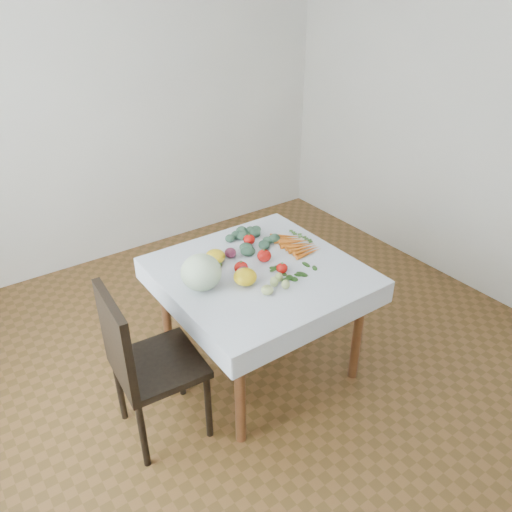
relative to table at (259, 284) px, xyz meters
The scene contains 19 objects.
ground 0.65m from the table, ahead, with size 4.00×4.00×0.00m, color brown.
back_wall 2.12m from the table, 90.00° to the left, with size 4.00×0.04×2.70m, color silver.
table is the anchor object (origin of this frame).
tablecloth 0.10m from the table, ahead, with size 1.12×1.12×0.01m, color white.
chair 0.85m from the table, behind, with size 0.47×0.47×0.98m.
cabbage 0.43m from the table, behind, with size 0.23×0.23×0.21m, color beige.
tomato_a 0.18m from the table, 165.52° to the left, with size 0.08×0.08×0.07m, color red.
tomato_b 0.35m from the table, 66.31° to the left, with size 0.08×0.08×0.07m, color red.
tomato_c 0.19m from the table, 50.20° to the right, with size 0.07×0.07×0.06m, color red.
tomato_d 0.17m from the table, 37.03° to the left, with size 0.09×0.09×0.08m, color red.
heirloom_back 0.31m from the table, 128.34° to the left, with size 0.12×0.12×0.09m, color yellow.
heirloom_front 0.23m from the table, 152.69° to the right, with size 0.13×0.13×0.09m, color yellow.
onion_a 0.27m from the table, 105.34° to the left, with size 0.07×0.07×0.06m, color #581931.
onion_b 0.19m from the table, behind, with size 0.08×0.08×0.06m, color #581931.
tomatillo_cluster 0.25m from the table, 101.59° to the right, with size 0.11×0.15×0.05m.
carrot_bunch 0.39m from the table, 13.83° to the left, with size 0.21×0.36×0.03m.
kale_bunch 0.38m from the table, 62.12° to the left, with size 0.33×0.32×0.05m.
basil_bunch 0.24m from the table, 37.42° to the right, with size 0.26×0.18×0.01m.
dill_bunch 0.32m from the table, 153.97° to the left, with size 0.23×0.21×0.02m.
Camera 1 is at (-1.49, -2.06, 2.34)m, focal length 35.00 mm.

